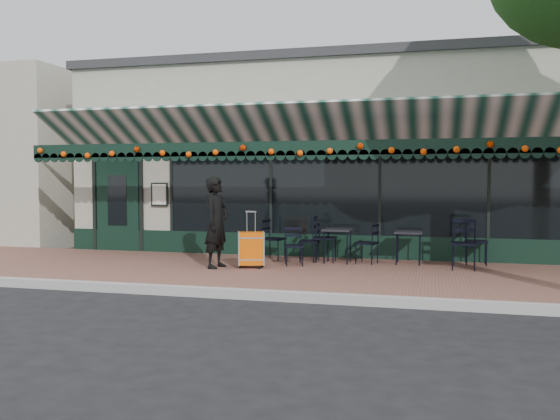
% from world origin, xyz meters
% --- Properties ---
extents(ground, '(80.00, 80.00, 0.00)m').
position_xyz_m(ground, '(0.00, 0.00, 0.00)').
color(ground, black).
rests_on(ground, ground).
extents(sidewalk, '(18.00, 4.00, 0.15)m').
position_xyz_m(sidewalk, '(0.00, 2.00, 0.07)').
color(sidewalk, brown).
rests_on(sidewalk, ground).
extents(curb, '(18.00, 0.16, 0.15)m').
position_xyz_m(curb, '(0.00, -0.08, 0.07)').
color(curb, '#9E9E99').
rests_on(curb, ground).
extents(restaurant_building, '(12.00, 9.60, 4.50)m').
position_xyz_m(restaurant_building, '(0.00, 7.84, 2.27)').
color(restaurant_building, gray).
rests_on(restaurant_building, ground).
extents(woman, '(0.52, 0.70, 1.75)m').
position_xyz_m(woman, '(-1.52, 1.92, 1.02)').
color(woman, black).
rests_on(woman, sidewalk).
extents(suitcase, '(0.54, 0.41, 1.09)m').
position_xyz_m(suitcase, '(-0.87, 2.06, 0.51)').
color(suitcase, '#DB5506').
rests_on(suitcase, sidewalk).
extents(cafe_table_a, '(0.54, 0.54, 0.66)m').
position_xyz_m(cafe_table_a, '(2.03, 3.36, 0.74)').
color(cafe_table_a, black).
rests_on(cafe_table_a, sidewalk).
extents(cafe_table_b, '(0.56, 0.56, 0.69)m').
position_xyz_m(cafe_table_b, '(0.62, 3.21, 0.77)').
color(cafe_table_b, black).
rests_on(cafe_table_b, sidewalk).
extents(chair_a_left, '(0.51, 0.51, 0.82)m').
position_xyz_m(chair_a_left, '(1.22, 3.20, 0.56)').
color(chair_a_left, black).
rests_on(chair_a_left, sidewalk).
extents(chair_a_right, '(0.46, 0.46, 0.90)m').
position_xyz_m(chair_a_right, '(3.35, 3.62, 0.60)').
color(chair_a_right, black).
rests_on(chair_a_right, sidewalk).
extents(chair_a_front, '(0.51, 0.51, 0.96)m').
position_xyz_m(chair_a_front, '(3.08, 2.88, 0.63)').
color(chair_a_front, black).
rests_on(chair_a_front, sidewalk).
extents(chair_b_left, '(0.42, 0.42, 0.82)m').
position_xyz_m(chair_b_left, '(0.03, 3.23, 0.56)').
color(chair_b_left, black).
rests_on(chair_b_left, sidewalk).
extents(chair_b_right, '(0.50, 0.50, 0.96)m').
position_xyz_m(chair_b_right, '(0.35, 3.25, 0.63)').
color(chair_b_right, black).
rests_on(chair_b_right, sidewalk).
extents(chair_b_front, '(0.48, 0.48, 0.76)m').
position_xyz_m(chair_b_front, '(-0.14, 2.57, 0.53)').
color(chair_b_front, black).
rests_on(chair_b_front, sidewalk).
extents(chair_solo, '(0.50, 0.50, 0.86)m').
position_xyz_m(chair_solo, '(-0.76, 3.32, 0.58)').
color(chair_solo, black).
rests_on(chair_solo, sidewalk).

